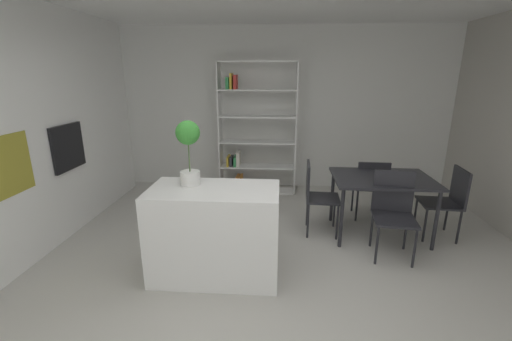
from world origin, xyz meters
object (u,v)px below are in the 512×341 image
kitchen_island (215,232)px  potted_plant_on_island (188,146)px  dining_chair_far (371,184)px  built_in_oven (68,147)px  dining_chair_window_side (449,197)px  dining_chair_island_side (315,192)px  dining_chair_near (393,207)px  open_bookshelf (252,134)px  dining_table (382,183)px

kitchen_island → potted_plant_on_island: size_ratio=1.98×
dining_chair_far → built_in_oven: bearing=11.5°
kitchen_island → dining_chair_window_side: bearing=20.6°
dining_chair_window_side → dining_chair_island_side: 1.62m
kitchen_island → dining_chair_island_side: kitchen_island is taller
dining_chair_near → potted_plant_on_island: bearing=-161.6°
open_bookshelf → dining_chair_window_side: (2.55, -1.52, -0.48)m
built_in_oven → open_bookshelf: 2.72m
kitchen_island → dining_table: kitchen_island is taller
built_in_oven → dining_table: (3.89, 0.16, -0.43)m
dining_chair_near → dining_chair_far: size_ratio=1.11×
kitchen_island → dining_table: 2.17m
built_in_oven → dining_chair_far: (3.88, 0.62, -0.59)m
open_bookshelf → dining_chair_near: 2.67m
kitchen_island → dining_chair_island_side: bearing=43.4°
built_in_oven → open_bookshelf: open_bookshelf is taller
kitchen_island → dining_chair_far: (1.89, 1.49, 0.06)m
open_bookshelf → built_in_oven: bearing=-142.1°
open_bookshelf → dining_chair_far: 2.09m
dining_chair_island_side → potted_plant_on_island: bearing=127.1°
kitchen_island → open_bookshelf: 2.60m
dining_table → dining_chair_near: size_ratio=1.25×
open_bookshelf → kitchen_island: bearing=-93.6°
potted_plant_on_island → dining_chair_far: bearing=32.6°
dining_table → built_in_oven: bearing=-177.7°
dining_chair_window_side → kitchen_island: bearing=-65.3°
built_in_oven → open_bookshelf: bearing=37.9°
kitchen_island → dining_chair_near: bearing=16.8°
open_bookshelf → dining_table: size_ratio=1.84×
dining_table → dining_chair_near: 0.47m
kitchen_island → potted_plant_on_island: 0.90m
dining_chair_window_side → dining_chair_far: size_ratio=1.04×
built_in_oven → dining_chair_window_side: size_ratio=0.66×
kitchen_island → dining_chair_island_side: 1.50m
built_in_oven → dining_table: 3.91m
potted_plant_on_island → dining_table: bearing=22.9°
kitchen_island → dining_table: bearing=28.3°
dining_chair_window_side → dining_chair_island_side: size_ratio=0.97×
kitchen_island → open_bookshelf: open_bookshelf is taller
dining_table → dining_chair_island_side: bearing=179.7°
potted_plant_on_island → dining_chair_near: (2.16, 0.46, -0.76)m
dining_chair_far → open_bookshelf: bearing=-28.8°
dining_chair_near → dining_chair_island_side: 0.94m
kitchen_island → dining_chair_near: dining_chair_near is taller
potted_plant_on_island → dining_chair_window_side: (2.97, 0.90, -0.79)m
open_bookshelf → dining_chair_window_side: open_bookshelf is taller
potted_plant_on_island → dining_chair_near: 2.34m
potted_plant_on_island → open_bookshelf: open_bookshelf is taller
potted_plant_on_island → dining_chair_window_side: size_ratio=0.71×
dining_table → dining_chair_island_side: dining_chair_island_side is taller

